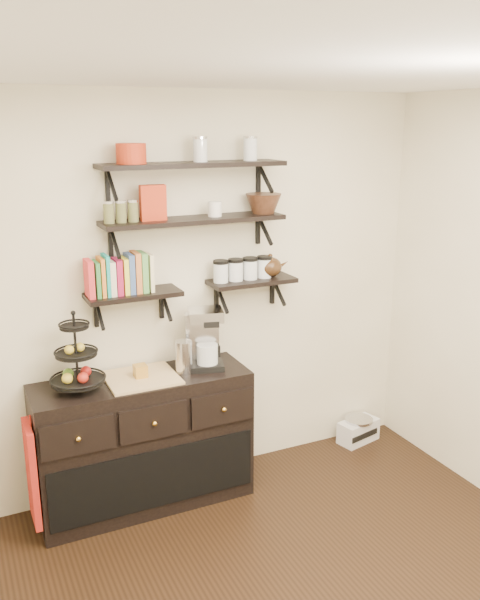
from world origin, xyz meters
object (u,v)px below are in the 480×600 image
at_px(fruit_stand, 77,364).
at_px(coffee_maker, 204,339).
at_px(radio, 358,430).
at_px(sideboard, 144,442).

relative_size(fruit_stand, coffee_maker, 1.19).
xyz_separation_m(coffee_maker, radio, (1.35, 0.07, -1.00)).
distance_m(fruit_stand, coffee_maker, 0.85).
height_order(fruit_stand, radio, fruit_stand).
xyz_separation_m(sideboard, radio, (1.80, 0.09, -0.35)).
relative_size(fruit_stand, radio, 1.34).
bearing_deg(coffee_maker, radio, 18.61).
bearing_deg(sideboard, radio, 2.99).
distance_m(sideboard, fruit_stand, 0.73).
relative_size(coffee_maker, radio, 1.13).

